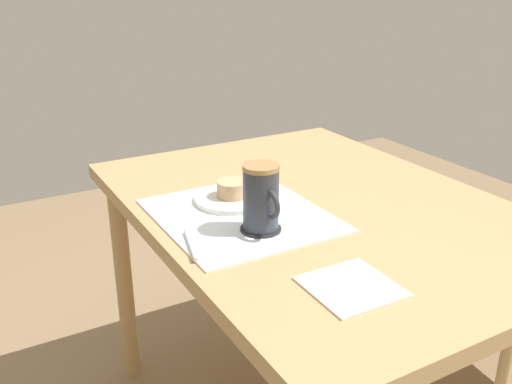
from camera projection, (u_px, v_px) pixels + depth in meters
dining_table at (318, 233)px, 1.38m from camera, size 1.11×0.81×0.71m
placemat at (241, 215)px, 1.28m from camera, size 0.39×0.36×0.00m
pastry_plate at (232, 199)px, 1.35m from camera, size 0.18×0.18×0.01m
pastry at (232, 189)px, 1.34m from camera, size 0.07×0.07×0.04m
coffee_coaster at (261, 229)px, 1.20m from camera, size 0.09×0.09×0.00m
coffee_mug at (261, 197)px, 1.17m from camera, size 0.11×0.08×0.14m
teaspoon at (190, 245)px, 1.13m from camera, size 0.13×0.04×0.01m
paper_napkin at (351, 287)px, 0.99m from camera, size 0.15×0.15×0.00m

